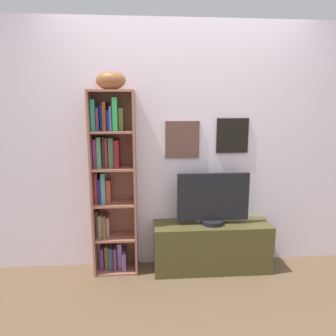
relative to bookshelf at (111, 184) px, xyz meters
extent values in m
cube|color=silver|center=(0.66, 0.13, 0.32)|extent=(4.80, 0.06, 2.39)
cube|color=brown|center=(0.69, 0.09, 0.40)|extent=(0.33, 0.02, 0.36)
cube|color=#9CADAB|center=(0.69, 0.09, 0.40)|extent=(0.28, 0.01, 0.31)
cube|color=black|center=(1.18, 0.09, 0.44)|extent=(0.31, 0.02, 0.34)
cube|color=gray|center=(1.18, 0.09, 0.44)|extent=(0.26, 0.01, 0.29)
cube|color=#9D614B|center=(-0.16, -0.03, -0.01)|extent=(0.02, 0.26, 1.74)
cube|color=#9D614B|center=(0.23, -0.03, -0.01)|extent=(0.02, 0.26, 1.74)
cube|color=#9D614B|center=(0.03, 0.10, -0.01)|extent=(0.41, 0.01, 1.74)
cube|color=#9D614B|center=(0.03, -0.03, -0.86)|extent=(0.37, 0.25, 0.02)
cube|color=#9D614B|center=(0.03, -0.03, -0.53)|extent=(0.37, 0.25, 0.02)
cube|color=#9D614B|center=(0.03, -0.03, -0.19)|extent=(0.37, 0.25, 0.02)
cube|color=#9D614B|center=(0.03, -0.03, 0.15)|extent=(0.37, 0.25, 0.02)
cube|color=#9D614B|center=(0.03, -0.03, 0.49)|extent=(0.37, 0.25, 0.02)
cube|color=#9D614B|center=(0.03, -0.03, 0.85)|extent=(0.37, 0.25, 0.02)
cube|color=brown|center=(-0.14, 0.02, -0.72)|extent=(0.02, 0.14, 0.27)
cube|color=#64299C|center=(-0.11, 0.01, -0.75)|extent=(0.03, 0.16, 0.22)
cube|color=olive|center=(-0.07, 0.02, -0.74)|extent=(0.04, 0.13, 0.22)
cube|color=navy|center=(-0.02, 0.00, -0.74)|extent=(0.04, 0.18, 0.23)
cube|color=#5F2F50|center=(0.02, -0.01, -0.74)|extent=(0.03, 0.19, 0.23)
cube|color=#B57CCB|center=(0.06, 0.02, -0.73)|extent=(0.04, 0.15, 0.26)
cube|color=#6D4F93|center=(0.11, -0.01, -0.76)|extent=(0.04, 0.20, 0.18)
cube|color=#552140|center=(-0.14, 0.00, -0.38)|extent=(0.02, 0.18, 0.27)
cube|color=olive|center=(-0.11, 0.00, -0.41)|extent=(0.04, 0.18, 0.22)
cube|color=brown|center=(-0.07, -0.01, -0.41)|extent=(0.03, 0.19, 0.22)
cube|color=tan|center=(-0.04, 0.01, -0.42)|extent=(0.03, 0.17, 0.19)
cube|color=#B5333C|center=(-0.13, 0.01, -0.03)|extent=(0.03, 0.16, 0.29)
cube|color=navy|center=(-0.10, 0.00, -0.06)|extent=(0.02, 0.18, 0.23)
cube|color=#559793|center=(-0.07, 0.00, -0.03)|extent=(0.04, 0.17, 0.29)
cube|color=#AD442E|center=(-0.02, 0.02, -0.07)|extent=(0.04, 0.15, 0.21)
cube|color=#B047B3|center=(-0.13, 0.02, 0.29)|extent=(0.04, 0.15, 0.26)
cube|color=#4A8B5C|center=(-0.09, -0.01, 0.30)|extent=(0.03, 0.19, 0.28)
cube|color=brown|center=(-0.05, 0.02, 0.30)|extent=(0.02, 0.14, 0.28)
cube|color=maroon|center=(-0.03, 0.01, 0.30)|extent=(0.03, 0.16, 0.27)
cube|color=#4E764C|center=(0.02, 0.01, 0.30)|extent=(0.04, 0.17, 0.27)
cube|color=maroon|center=(0.07, -0.01, 0.29)|extent=(0.04, 0.20, 0.25)
cube|color=teal|center=(-0.13, 0.01, 0.64)|extent=(0.04, 0.17, 0.28)
cube|color=#563060|center=(-0.09, 0.00, 0.60)|extent=(0.02, 0.18, 0.21)
cube|color=navy|center=(-0.06, 0.01, 0.61)|extent=(0.02, 0.15, 0.22)
cube|color=brown|center=(-0.03, -0.01, 0.63)|extent=(0.03, 0.19, 0.25)
cube|color=navy|center=(0.00, 0.00, 0.59)|extent=(0.02, 0.18, 0.18)
cube|color=#4B6088|center=(0.03, -0.01, 0.61)|extent=(0.02, 0.20, 0.21)
cube|color=#3AC260|center=(0.06, 0.00, 0.65)|extent=(0.04, 0.18, 0.29)
cube|color=#5E6C30|center=(0.11, 0.02, 0.60)|extent=(0.04, 0.14, 0.20)
ellipsoid|color=brown|center=(0.03, -0.03, 0.94)|extent=(0.31, 0.23, 0.16)
cube|color=#474220|center=(0.97, -0.07, -0.64)|extent=(1.13, 0.34, 0.47)
cube|color=#332F17|center=(0.97, -0.24, -0.64)|extent=(1.02, 0.01, 0.30)
cylinder|color=black|center=(0.97, -0.07, -0.38)|extent=(0.22, 0.22, 0.04)
cube|color=black|center=(0.97, -0.07, -0.13)|extent=(0.69, 0.04, 0.46)
cube|color=#2C3A45|center=(0.97, -0.08, -0.13)|extent=(0.65, 0.01, 0.42)
camera|label=1|loc=(0.32, -2.89, 0.71)|focal=33.22mm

